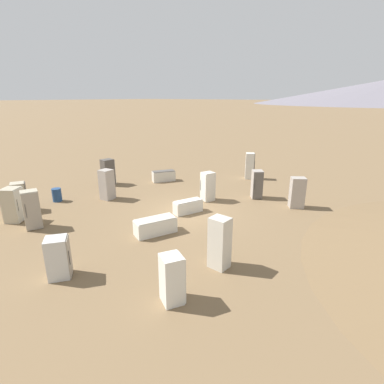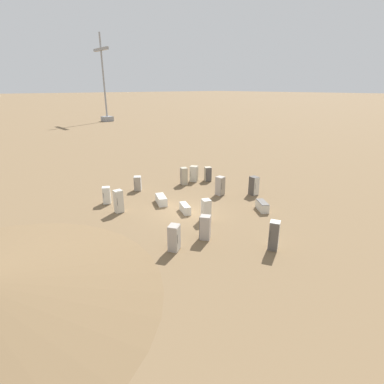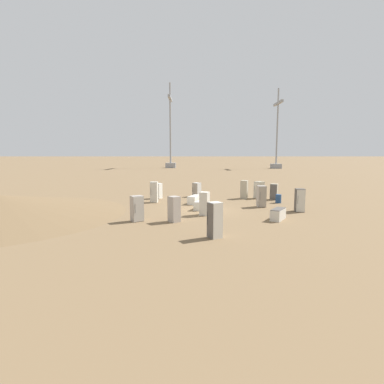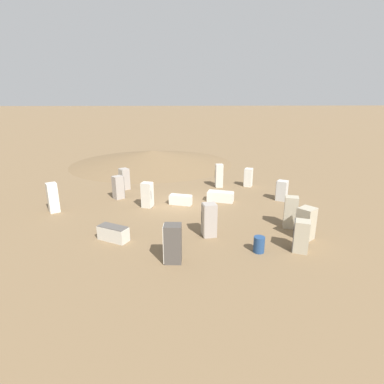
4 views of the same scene
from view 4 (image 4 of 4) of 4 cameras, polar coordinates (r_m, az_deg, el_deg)
ground_plane at (r=20.82m, az=-1.98°, el=-2.38°), size 1000.00×1000.00×0.00m
dirt_mound at (r=35.04m, az=-7.59°, el=6.66°), size 18.34×18.34×1.48m
discarded_fridge_0 at (r=25.53m, az=10.67°, el=2.76°), size 0.86×0.86×1.53m
discarded_fridge_1 at (r=20.73m, az=-2.18°, el=-1.47°), size 1.64×1.08×0.69m
discarded_fridge_2 at (r=21.47m, az=5.44°, el=-0.84°), size 1.99×1.40×0.72m
discarded_fridge_3 at (r=24.97m, az=5.17°, el=3.12°), size 0.64×0.69×1.91m
discarded_fridge_4 at (r=15.15m, az=20.06°, el=-7.91°), size 0.92×0.90×1.55m
discarded_fridge_5 at (r=22.50m, az=-13.86°, el=0.86°), size 0.91×0.89×1.70m
discarded_fridge_6 at (r=24.85m, az=-12.76°, el=2.45°), size 0.93×0.96×1.71m
discarded_fridge_7 at (r=16.01m, az=-14.77°, el=-7.60°), size 1.71×1.41×0.77m
discarded_fridge_8 at (r=17.72m, az=18.26°, el=-3.64°), size 0.88×0.85×1.82m
discarded_fridge_9 at (r=13.34m, az=-3.73°, el=-9.76°), size 0.86×0.74×1.78m
discarded_fridge_10 at (r=16.54m, az=20.84°, el=-5.61°), size 1.08×1.07×1.70m
discarded_fridge_11 at (r=21.13m, az=-24.99°, el=-0.97°), size 0.83×0.85×1.93m
discarded_fridge_12 at (r=20.29m, az=-8.51°, el=-0.54°), size 0.86×0.80×1.71m
discarded_fridge_13 at (r=15.80m, az=3.27°, el=-5.33°), size 0.78×0.72×1.80m
discarded_fridge_14 at (r=22.44m, az=16.73°, el=0.26°), size 0.98×0.96×1.45m
rusty_barrel at (r=14.69m, az=12.64°, el=-9.72°), size 0.52×0.52×0.78m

